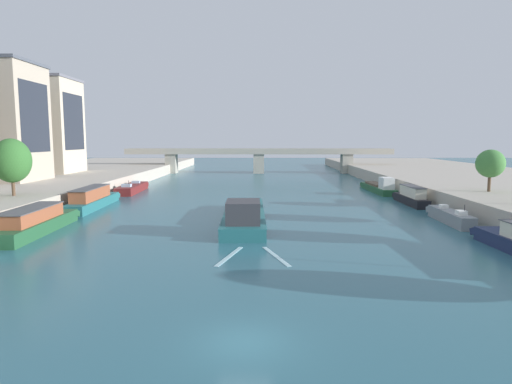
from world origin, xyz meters
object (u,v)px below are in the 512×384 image
(moored_boat_right_second, at_px, (411,197))
(bridge_far, at_px, (259,157))
(moored_boat_left_upstream, at_px, (35,222))
(tree_right_distant, at_px, (490,164))
(barge_midriver, at_px, (244,214))
(moored_boat_right_near, at_px, (379,187))
(moored_boat_right_midway, at_px, (450,216))
(tree_left_midway, at_px, (12,161))
(moored_boat_left_near, at_px, (93,199))
(moored_boat_left_gap_after, at_px, (132,188))

(moored_boat_right_second, bearing_deg, bridge_far, 110.80)
(moored_boat_left_upstream, relative_size, tree_right_distant, 2.75)
(tree_right_distant, bearing_deg, barge_midriver, -163.27)
(moored_boat_left_upstream, xyz_separation_m, bridge_far, (21.18, 76.80, 3.23))
(barge_midriver, xyz_separation_m, moored_boat_right_near, (22.10, 28.77, -0.13))
(moored_boat_right_near, xyz_separation_m, tree_right_distant, (8.85, -19.47, 5.11))
(moored_boat_right_midway, height_order, tree_right_distant, tree_right_distant)
(barge_midriver, xyz_separation_m, bridge_far, (1.10, 71.45, 3.34))
(moored_boat_right_second, relative_size, tree_right_distant, 2.05)
(moored_boat_right_second, relative_size, tree_left_midway, 1.63)
(barge_midriver, bearing_deg, moored_boat_right_second, 32.14)
(moored_boat_left_upstream, relative_size, moored_boat_right_near, 0.97)
(moored_boat_left_near, height_order, moored_boat_right_near, moored_boat_right_near)
(moored_boat_left_gap_after, height_order, moored_boat_right_near, moored_boat_right_near)
(tree_left_midway, bearing_deg, moored_boat_right_near, 26.32)
(barge_midriver, height_order, moored_boat_right_second, barge_midriver)
(barge_midriver, height_order, moored_boat_left_gap_after, barge_midriver)
(moored_boat_right_near, relative_size, tree_left_midway, 2.26)
(moored_boat_right_midway, relative_size, moored_boat_right_near, 0.67)
(barge_midriver, bearing_deg, bridge_far, 89.11)
(moored_boat_right_second, xyz_separation_m, tree_left_midway, (-50.26, -10.07, 5.46))
(moored_boat_right_second, relative_size, bridge_far, 0.15)
(moored_boat_right_midway, distance_m, tree_right_distant, 13.31)
(moored_boat_right_near, bearing_deg, moored_boat_right_second, -87.17)
(moored_boat_left_upstream, distance_m, moored_boat_right_second, 47.19)
(moored_boat_right_midway, height_order, moored_boat_right_near, moored_boat_right_near)
(tree_left_midway, height_order, tree_right_distant, tree_left_midway)
(barge_midriver, bearing_deg, moored_boat_right_near, 52.48)
(tree_left_midway, xyz_separation_m, bridge_far, (28.55, 67.19, -2.23))
(moored_boat_left_near, bearing_deg, barge_midriver, -27.17)
(moored_boat_right_second, bearing_deg, moored_boat_left_upstream, -155.35)
(barge_midriver, xyz_separation_m, tree_right_distant, (30.95, 9.30, 4.98))
(moored_boat_left_upstream, height_order, moored_boat_right_second, moored_boat_right_second)
(tree_right_distant, bearing_deg, moored_boat_right_midway, -134.38)
(moored_boat_left_gap_after, xyz_separation_m, moored_boat_right_near, (42.51, 0.55, 0.18))
(moored_boat_left_near, relative_size, moored_boat_right_near, 1.04)
(tree_left_midway, bearing_deg, moored_boat_right_midway, -4.25)
(moored_boat_left_near, relative_size, moored_boat_left_gap_after, 1.18)
(moored_boat_left_near, xyz_separation_m, tree_right_distant, (51.50, -1.25, 4.79))
(moored_boat_left_near, bearing_deg, bridge_far, 70.43)
(barge_midriver, distance_m, moored_boat_right_near, 36.28)
(barge_midriver, relative_size, moored_boat_right_near, 1.41)
(barge_midriver, bearing_deg, moored_boat_left_upstream, -165.08)
(moored_boat_right_midway, bearing_deg, moored_boat_right_near, 90.61)
(barge_midriver, distance_m, moored_boat_right_second, 26.94)
(moored_boat_right_midway, height_order, bridge_far, bridge_far)
(moored_boat_left_gap_after, height_order, moored_boat_right_midway, moored_boat_right_midway)
(moored_boat_left_upstream, xyz_separation_m, moored_boat_right_near, (42.18, 34.12, -0.23))
(tree_right_distant, relative_size, bridge_far, 0.08)
(moored_boat_left_near, bearing_deg, moored_boat_right_near, 23.14)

